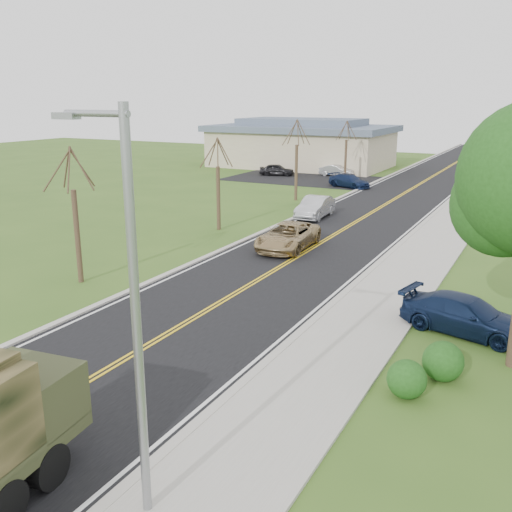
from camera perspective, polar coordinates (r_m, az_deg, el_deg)
The scene contains 17 objects.
ground at distance 16.14m, azimuth -24.26°, elevation -15.91°, with size 160.00×160.00×0.00m, color #35551C.
road at distance 50.05m, azimuth 14.20°, elevation 5.84°, with size 8.00×120.00×0.01m, color black.
curb_right at distance 49.26m, azimuth 18.91°, elevation 5.39°, with size 0.30×120.00×0.12m, color #9E998E.
sidewalk_right at distance 49.03m, azimuth 20.92°, elevation 5.15°, with size 3.20×120.00×0.10m, color #9E998E.
curb_left at distance 51.15m, azimuth 9.67°, elevation 6.35°, with size 0.30×120.00×0.10m, color #9E998E.
street_light at distance 10.62m, azimuth -12.38°, elevation -4.79°, with size 1.65×0.22×8.00m.
bare_tree_a at distance 26.37m, azimuth -17.52°, elevation 2.95°, with size 1.93×2.26×6.08m.
bare_tree_b at distance 35.70m, azimuth -3.80°, elevation 6.54°, with size 1.83×2.14×5.73m.
bare_tree_c at distance 46.22m, azimuth 4.05°, elevation 8.98°, with size 2.04×2.39×6.42m.
bare_tree_d at distance 57.38m, azimuth 8.96°, elevation 9.89°, with size 1.88×2.20×5.91m.
commercial_building at distance 69.85m, azimuth 4.59°, elevation 11.12°, with size 25.50×21.50×5.65m.
suv_champagne at distance 31.33m, azimuth 3.21°, elevation 1.99°, with size 2.36×5.11×1.42m, color #A1885B.
sedan_silver at distance 39.72m, azimuth 5.92°, elevation 4.87°, with size 1.56×4.46×1.47m, color #B6B7BB.
pickup_navy at distance 21.46m, azimuth 20.28°, elevation -5.60°, with size 1.86×4.58×1.33m, color #0F1B38.
lot_car_dark at distance 61.38m, azimuth 2.10°, elevation 8.61°, with size 1.47×3.66×1.25m, color black.
lot_car_silver at distance 61.44m, azimuth 8.03°, elevation 8.45°, with size 1.25×3.58×1.18m, color #AEAFB3.
lot_car_navy at distance 53.85m, azimuth 9.33°, elevation 7.43°, with size 1.71×4.21×1.22m, color #101D3D.
Camera 1 is at (11.43, -8.05, 8.06)m, focal length 40.00 mm.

